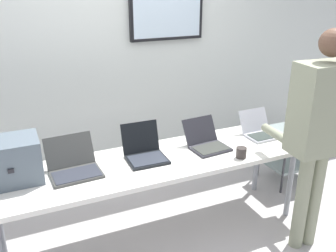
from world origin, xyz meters
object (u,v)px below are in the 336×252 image
at_px(workbench, 155,165).
at_px(laptop_station_1, 144,151).
at_px(equipment_box, 10,161).
at_px(laptop_station_2, 206,141).
at_px(person, 320,124).
at_px(coffee_mug, 241,153).
at_px(laptop_station_0, 74,165).
at_px(laptop_station_3, 260,130).
at_px(storage_cart, 291,147).

bearing_deg(workbench, laptop_station_1, 132.47).
distance_m(equipment_box, laptop_station_2, 1.58).
relative_size(laptop_station_1, person, 0.19).
xyz_separation_m(equipment_box, coffee_mug, (1.73, -0.36, -0.12)).
bearing_deg(laptop_station_0, workbench, -5.55).
bearing_deg(laptop_station_1, workbench, -47.53).
xyz_separation_m(laptop_station_1, laptop_station_2, (0.57, -0.02, -0.01)).
height_order(laptop_station_3, person, person).
bearing_deg(equipment_box, workbench, -5.94).
relative_size(workbench, laptop_station_1, 7.69).
distance_m(laptop_station_2, person, 0.93).
bearing_deg(workbench, laptop_station_2, 5.33).
bearing_deg(coffee_mug, equipment_box, 168.22).
bearing_deg(equipment_box, person, -18.85).
distance_m(workbench, equipment_box, 1.10).
distance_m(workbench, laptop_station_2, 0.51).
relative_size(laptop_station_2, storage_cart, 0.63).
xyz_separation_m(laptop_station_0, laptop_station_3, (1.73, 0.01, -0.01)).
relative_size(laptop_station_1, storage_cart, 0.58).
height_order(workbench, person, person).
relative_size(laptop_station_1, laptop_station_2, 0.92).
relative_size(person, coffee_mug, 20.14).
bearing_deg(storage_cart, coffee_mug, -153.02).
distance_m(laptop_station_1, laptop_station_2, 0.57).
bearing_deg(workbench, coffee_mug, -20.69).
height_order(laptop_station_0, person, person).
relative_size(laptop_station_0, laptop_station_3, 1.18).
bearing_deg(coffee_mug, laptop_station_1, 156.19).
bearing_deg(laptop_station_3, laptop_station_2, -177.05).
xyz_separation_m(laptop_station_2, storage_cart, (1.21, 0.24, -0.38)).
xyz_separation_m(laptop_station_0, storage_cart, (2.35, 0.22, -0.38)).
bearing_deg(laptop_station_2, laptop_station_1, 177.60).
bearing_deg(person, workbench, 149.96).
height_order(laptop_station_0, laptop_station_2, laptop_station_0).
height_order(workbench, laptop_station_3, laptop_station_3).
height_order(laptop_station_3, storage_cart, laptop_station_3).
xyz_separation_m(laptop_station_2, person, (0.57, -0.67, 0.31)).
xyz_separation_m(laptop_station_1, laptop_station_3, (1.16, 0.01, -0.01)).
xyz_separation_m(laptop_station_1, coffee_mug, (0.73, -0.32, -0.02)).
bearing_deg(laptop_station_2, laptop_station_0, 179.22).
xyz_separation_m(workbench, coffee_mug, (0.66, -0.25, 0.09)).
relative_size(laptop_station_1, coffee_mug, 3.91).
height_order(workbench, coffee_mug, coffee_mug).
xyz_separation_m(laptop_station_2, coffee_mug, (0.16, -0.30, -0.01)).
bearing_deg(equipment_box, coffee_mug, -11.78).
relative_size(equipment_box, person, 0.24).
relative_size(laptop_station_0, laptop_station_2, 1.03).
bearing_deg(storage_cart, laptop_station_2, -168.92).
distance_m(laptop_station_1, person, 1.37).
relative_size(equipment_box, laptop_station_1, 1.21).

